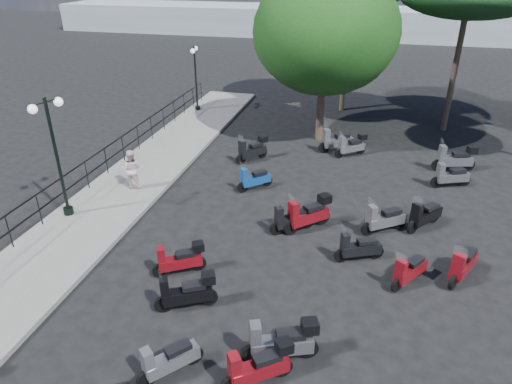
% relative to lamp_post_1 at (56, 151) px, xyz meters
% --- Properties ---
extents(ground, '(120.00, 120.00, 0.00)m').
position_rel_lamp_post_1_xyz_m(ground, '(7.37, -1.57, -2.47)').
color(ground, black).
rests_on(ground, ground).
extents(sidewalk, '(3.00, 30.00, 0.15)m').
position_rel_lamp_post_1_xyz_m(sidewalk, '(0.87, 1.43, -2.39)').
color(sidewalk, '#62605D').
rests_on(sidewalk, ground).
extents(railing, '(0.04, 26.04, 1.10)m').
position_rel_lamp_post_1_xyz_m(railing, '(-0.43, 1.23, -1.57)').
color(railing, black).
rests_on(railing, sidewalk).
extents(lamp_post_1, '(0.54, 1.16, 4.06)m').
position_rel_lamp_post_1_xyz_m(lamp_post_1, '(0.00, 0.00, 0.00)').
color(lamp_post_1, black).
rests_on(lamp_post_1, sidewalk).
extents(lamp_post_2, '(0.39, 1.04, 3.57)m').
position_rel_lamp_post_1_xyz_m(lamp_post_2, '(-0.00, 12.41, -0.28)').
color(lamp_post_2, black).
rests_on(lamp_post_2, sidewalk).
extents(pedestrian_far, '(0.83, 0.70, 1.52)m').
position_rel_lamp_post_1_xyz_m(pedestrian_far, '(1.20, 2.38, -1.56)').
color(pedestrian_far, beige).
rests_on(pedestrian_far, sidewalk).
extents(scooter_2, '(1.08, 1.22, 1.22)m').
position_rel_lamp_post_1_xyz_m(scooter_2, '(6.06, -5.33, -2.04)').
color(scooter_2, black).
rests_on(scooter_2, ground).
extents(scooter_3, '(1.36, 0.94, 1.21)m').
position_rel_lamp_post_1_xyz_m(scooter_3, '(4.91, -1.96, -2.01)').
color(scooter_3, black).
rests_on(scooter_3, ground).
extents(scooter_4, '(1.16, 1.14, 1.22)m').
position_rel_lamp_post_1_xyz_m(scooter_4, '(5.62, 3.64, -2.04)').
color(scooter_4, black).
rests_on(scooter_4, ground).
extents(scooter_5, '(1.16, 1.41, 1.33)m').
position_rel_lamp_post_1_xyz_m(scooter_5, '(4.84, 6.33, -1.97)').
color(scooter_5, black).
rests_on(scooter_5, ground).
extents(scooter_7, '(1.66, 0.86, 1.38)m').
position_rel_lamp_post_1_xyz_m(scooter_7, '(8.27, -4.33, -1.95)').
color(scooter_7, black).
rests_on(scooter_7, ground).
extents(scooter_8, '(1.48, 0.92, 1.28)m').
position_rel_lamp_post_1_xyz_m(scooter_8, '(5.64, -3.26, -1.98)').
color(scooter_8, black).
rests_on(scooter_8, ground).
extents(scooter_9, '(1.34, 1.02, 1.26)m').
position_rel_lamp_post_1_xyz_m(scooter_9, '(7.54, 0.99, -2.03)').
color(scooter_9, black).
rests_on(scooter_9, ground).
extents(scooter_10, '(1.61, 1.03, 1.43)m').
position_rel_lamp_post_1_xyz_m(scooter_10, '(8.30, 8.29, -1.97)').
color(scooter_10, black).
rests_on(scooter_10, ground).
extents(scooter_13, '(1.38, 1.09, 1.28)m').
position_rel_lamp_post_1_xyz_m(scooter_13, '(7.95, -5.08, -1.98)').
color(scooter_13, black).
rests_on(scooter_13, ground).
extents(scooter_14, '(1.43, 0.79, 1.21)m').
position_rel_lamp_post_1_xyz_m(scooter_14, '(9.72, -0.10, -2.05)').
color(scooter_14, black).
rests_on(scooter_14, ground).
extents(scooter_15, '(1.41, 1.39, 1.44)m').
position_rel_lamp_post_1_xyz_m(scooter_15, '(8.03, 1.29, -1.92)').
color(scooter_15, black).
rests_on(scooter_15, ground).
extents(scooter_16, '(1.33, 1.10, 1.26)m').
position_rel_lamp_post_1_xyz_m(scooter_16, '(8.99, 7.93, -1.99)').
color(scooter_16, black).
rests_on(scooter_16, ground).
extents(scooter_19, '(0.98, 1.28, 1.21)m').
position_rel_lamp_post_1_xyz_m(scooter_19, '(11.11, -0.87, -2.05)').
color(scooter_19, black).
rests_on(scooter_19, ground).
extents(scooter_20, '(1.44, 1.07, 1.34)m').
position_rel_lamp_post_1_xyz_m(scooter_20, '(10.43, 1.68, -2.00)').
color(scooter_20, black).
rests_on(scooter_20, ground).
extents(scooter_21, '(1.77, 0.75, 1.43)m').
position_rel_lamp_post_1_xyz_m(scooter_21, '(13.27, 7.34, -1.93)').
color(scooter_21, black).
rests_on(scooter_21, ground).
extents(scooter_24, '(0.94, 1.55, 1.35)m').
position_rel_lamp_post_1_xyz_m(scooter_24, '(12.54, -0.30, -2.00)').
color(scooter_24, black).
rests_on(scooter_24, ground).
extents(scooter_25, '(1.15, 1.38, 1.35)m').
position_rel_lamp_post_1_xyz_m(scooter_25, '(11.71, 2.27, -2.00)').
color(scooter_25, black).
rests_on(scooter_25, ground).
extents(scooter_26, '(1.55, 0.81, 1.30)m').
position_rel_lamp_post_1_xyz_m(scooter_26, '(12.92, 5.70, -2.02)').
color(scooter_26, black).
rests_on(scooter_26, ground).
extents(broadleaf_tree, '(6.48, 6.48, 7.80)m').
position_rel_lamp_post_1_xyz_m(broadleaf_tree, '(7.34, 9.66, 2.57)').
color(broadleaf_tree, '#38281E').
rests_on(broadleaf_tree, ground).
extents(distant_hills, '(70.00, 8.00, 3.00)m').
position_rel_lamp_post_1_xyz_m(distant_hills, '(7.37, 43.43, -0.97)').
color(distant_hills, gray).
rests_on(distant_hills, ground).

